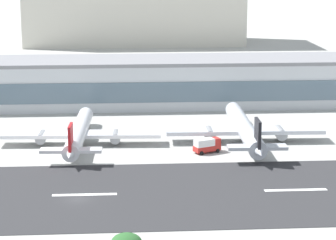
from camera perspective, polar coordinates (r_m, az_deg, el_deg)
name	(u,v)px	position (r m, az deg, el deg)	size (l,w,h in m)	color
ground_plane	(78,200)	(131.78, -7.22, -6.35)	(1400.00, 1400.00, 0.00)	#A8A8A3
runway_strip	(79,195)	(134.24, -7.16, -5.96)	(800.00, 37.39, 0.08)	#2D2D30
runway_centreline_dash_4	(85,195)	(134.16, -6.68, -5.93)	(12.00, 1.20, 0.01)	white
runway_centreline_dash_5	(296,190)	(137.92, 10.16, -5.51)	(12.00, 1.20, 0.01)	white
terminal_building	(151,82)	(209.03, -1.34, 3.08)	(174.40, 21.46, 13.63)	silver
airliner_red_tail_gate_1	(78,134)	(166.71, -7.18, -1.12)	(38.41, 42.04, 8.77)	white
airliner_black_tail_gate_2	(245,130)	(168.99, 6.19, -0.80)	(37.50, 45.77, 9.55)	silver
service_box_truck_1	(207,145)	(160.24, 3.14, -2.00)	(6.46, 4.63, 3.25)	#B2231E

